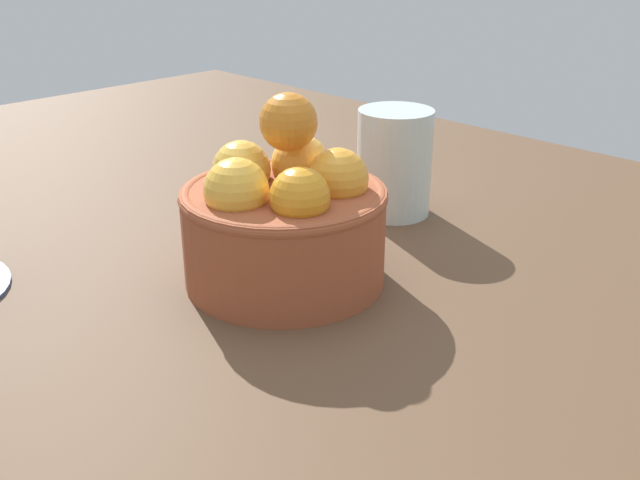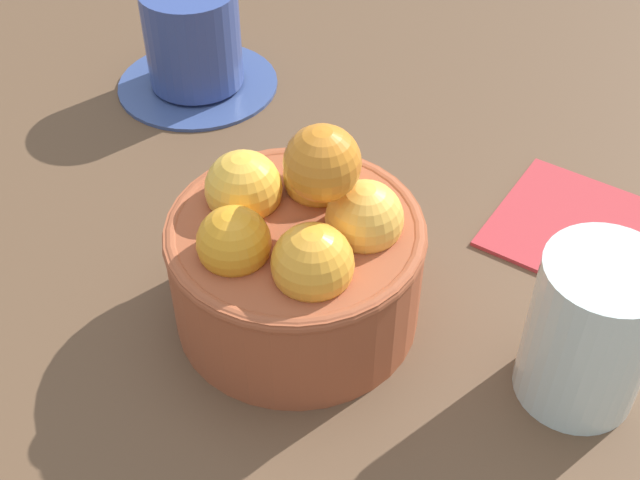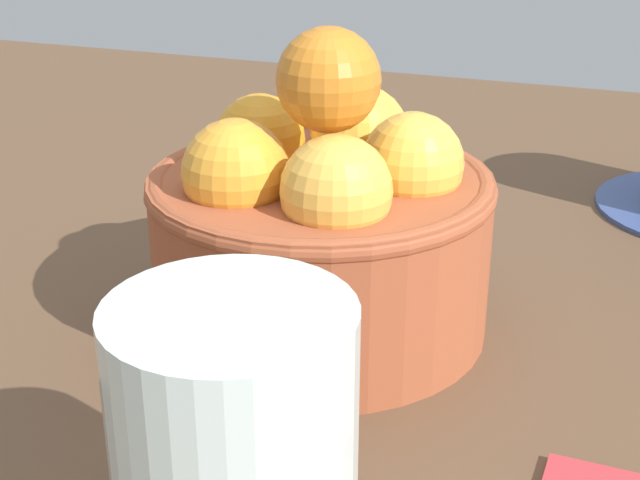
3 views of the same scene
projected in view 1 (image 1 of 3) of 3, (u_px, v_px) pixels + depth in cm
name	position (u px, v px, depth cm)	size (l,w,h in cm)	color
ground_plane	(286.00, 309.00, 55.65)	(140.18, 94.21, 4.97)	brown
terracotta_bowl	(284.00, 218.00, 52.75)	(14.78, 14.78, 13.61)	#9E4C2D
water_glass	(394.00, 162.00, 65.38)	(6.64, 6.64, 9.45)	silver
folded_napkin	(261.00, 188.00, 72.39)	(10.79, 9.17, 0.60)	#B23338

